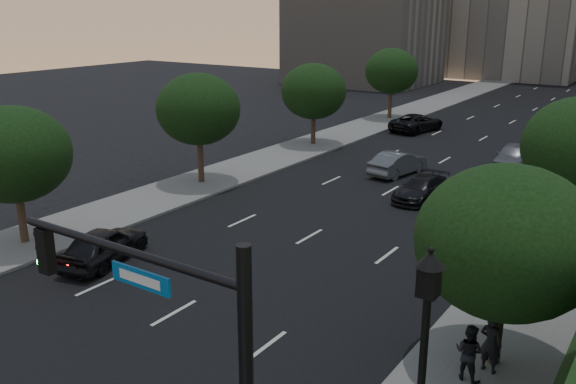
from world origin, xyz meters
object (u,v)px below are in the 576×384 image
Objects in this scene: sedan_far_left at (417,123)px; sedan_near_right at (421,189)px; pedestrian_b at (469,352)px; pedestrian_a at (491,343)px; street_lamp at (422,372)px; sedan_mid_left at (398,163)px; sedan_far_right at (513,156)px; pedestrian_c at (514,286)px; sedan_near_left at (104,245)px.

sedan_near_right is at bearing 124.81° from sedan_far_left.
pedestrian_a is at bearing -108.22° from pedestrian_b.
street_lamp is 1.26× the size of sedan_near_right.
pedestrian_a reaches higher than sedan_near_right.
sedan_mid_left is 2.72× the size of pedestrian_b.
sedan_mid_left is 22.88m from pedestrian_b.
pedestrian_b is (-0.14, 4.06, -1.63)m from street_lamp.
sedan_far_left is 1.14× the size of sedan_far_right.
sedan_mid_left and sedan_far_left have the same top height.
pedestrian_b is at bearing -60.30° from sedan_near_right.
sedan_far_right reaches higher than sedan_far_left.
pedestrian_a is 0.85m from pedestrian_b.
sedan_far_right is (2.39, 10.20, 0.18)m from sedan_near_right.
pedestrian_c is at bearing -51.01° from sedan_near_right.
pedestrian_b reaches higher than sedan_far_right.
sedan_mid_left is 14.89m from sedan_far_left.
sedan_mid_left is at bearing 130.85° from sedan_near_right.
sedan_mid_left is 22.42m from pedestrian_a.
pedestrian_a reaches higher than sedan_far_left.
sedan_far_left is 1.24× the size of sedan_near_right.
sedan_far_left is 13.15m from sedan_far_right.
sedan_near_left is at bearing 101.95° from sedan_far_left.
sedan_near_left is at bearing 86.74° from sedan_mid_left.
street_lamp is at bearing 124.31° from sedan_mid_left.
pedestrian_c reaches higher than pedestrian_b.
pedestrian_a is (5.84, -25.18, 0.23)m from sedan_far_right.
pedestrian_c is (-0.01, 4.87, 0.10)m from pedestrian_b.
pedestrian_b is 4.87m from pedestrian_c.
sedan_far_right is at bearing 80.00° from sedan_near_right.
sedan_near_right is at bearing -52.22° from pedestrian_a.
pedestrian_b is (-0.39, -0.75, -0.05)m from pedestrian_a.
sedan_near_right is (-7.98, 19.79, -1.99)m from street_lamp.
pedestrian_c is at bearing -176.67° from sedan_near_left.
street_lamp is 26.62m from sedan_mid_left.
sedan_far_right is 2.52× the size of pedestrian_c.
pedestrian_a is (0.26, 4.81, -1.58)m from street_lamp.
sedan_near_left is (-15.69, 4.05, -1.86)m from street_lamp.
sedan_far_right is at bearing 100.55° from street_lamp.
sedan_near_left is 0.94× the size of sedan_far_right.
sedan_far_right is 2.67× the size of pedestrian_a.
sedan_near_right is at bearing 136.86° from sedan_mid_left.
sedan_far_left is at bearing -55.28° from pedestrian_a.
pedestrian_c is at bearing -80.55° from pedestrian_b.
sedan_far_right is 26.50m from pedestrian_b.
sedan_near_left is 27.84m from sedan_far_right.
sedan_mid_left is 0.96× the size of sedan_far_right.
street_lamp is at bearing 95.94° from pedestrian_a.
sedan_far_right is (10.10, 25.94, 0.05)m from sedan_near_left.
pedestrian_a is at bearing 127.41° from sedan_far_left.
pedestrian_c is at bearing 129.87° from sedan_far_left.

